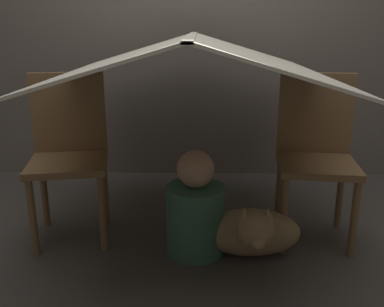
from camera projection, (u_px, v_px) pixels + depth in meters
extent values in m
plane|color=#47423D|center=(191.00, 251.00, 2.21)|extent=(8.80, 8.80, 0.00)
cube|color=#6B6056|center=(195.00, 6.00, 3.04)|extent=(7.00, 0.05, 2.50)
cylinder|color=brown|center=(33.00, 218.00, 2.12)|extent=(0.04, 0.04, 0.41)
cylinder|color=brown|center=(102.00, 214.00, 2.17)|extent=(0.04, 0.04, 0.41)
cylinder|color=brown|center=(44.00, 193.00, 2.44)|extent=(0.04, 0.04, 0.41)
cylinder|color=brown|center=(105.00, 189.00, 2.49)|extent=(0.04, 0.04, 0.41)
cube|color=brown|center=(68.00, 164.00, 2.24)|extent=(0.46, 0.46, 0.04)
cube|color=brown|center=(69.00, 112.00, 2.35)|extent=(0.40, 0.10, 0.44)
cylinder|color=brown|center=(284.00, 216.00, 2.14)|extent=(0.04, 0.04, 0.41)
cylinder|color=brown|center=(354.00, 220.00, 2.10)|extent=(0.04, 0.04, 0.41)
cylinder|color=brown|center=(279.00, 191.00, 2.47)|extent=(0.04, 0.04, 0.41)
cylinder|color=brown|center=(340.00, 194.00, 2.43)|extent=(0.04, 0.04, 0.41)
cube|color=brown|center=(317.00, 165.00, 2.22)|extent=(0.44, 0.44, 0.04)
cube|color=brown|center=(316.00, 113.00, 2.33)|extent=(0.40, 0.07, 0.44)
cube|color=silver|center=(125.00, 56.00, 2.08)|extent=(0.65, 1.58, 0.20)
cube|color=silver|center=(259.00, 57.00, 2.07)|extent=(0.65, 1.58, 0.20)
cube|color=silver|center=(192.00, 36.00, 2.05)|extent=(0.04, 1.58, 0.01)
cylinder|color=#38664C|center=(195.00, 219.00, 2.17)|extent=(0.30, 0.30, 0.36)
sphere|color=tan|center=(196.00, 169.00, 2.09)|extent=(0.19, 0.19, 0.19)
ellipsoid|color=#9E7F56|center=(250.00, 232.00, 2.15)|extent=(0.51, 0.22, 0.25)
sphere|color=#9E7F56|center=(255.00, 230.00, 1.94)|extent=(0.18, 0.18, 0.18)
ellipsoid|color=#9E7F56|center=(257.00, 242.00, 1.87)|extent=(0.07, 0.09, 0.06)
cone|color=#9E7F56|center=(244.00, 216.00, 1.92)|extent=(0.06, 0.06, 0.08)
cone|color=#9E7F56|center=(268.00, 216.00, 1.92)|extent=(0.06, 0.06, 0.08)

